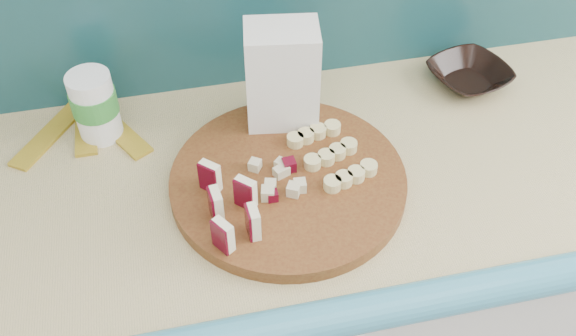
% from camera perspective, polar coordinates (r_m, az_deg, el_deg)
% --- Properties ---
extents(kitchen_counter, '(2.20, 0.63, 0.91)m').
position_cam_1_polar(kitchen_counter, '(1.52, 4.81, -11.69)').
color(kitchen_counter, silver).
rests_on(kitchen_counter, ground).
extents(cutting_board, '(0.51, 0.51, 0.03)m').
position_cam_1_polar(cutting_board, '(1.11, 0.00, -1.18)').
color(cutting_board, '#4E2210').
rests_on(cutting_board, kitchen_counter).
extents(apple_wedges, '(0.08, 0.17, 0.06)m').
position_cam_1_polar(apple_wedges, '(1.02, -5.27, -3.35)').
color(apple_wedges, '#FAF1C8').
rests_on(apple_wedges, cutting_board).
extents(apple_chunks, '(0.06, 0.07, 0.02)m').
position_cam_1_polar(apple_chunks, '(1.08, -1.15, -0.87)').
color(apple_chunks, beige).
rests_on(apple_chunks, cutting_board).
extents(banana_slices, '(0.14, 0.17, 0.02)m').
position_cam_1_polar(banana_slices, '(1.12, 3.88, 1.20)').
color(banana_slices, '#D9CA84').
rests_on(banana_slices, cutting_board).
extents(brown_bowl, '(0.19, 0.19, 0.04)m').
position_cam_1_polar(brown_bowl, '(1.37, 15.79, 7.91)').
color(brown_bowl, black).
rests_on(brown_bowl, kitchen_counter).
extents(flour_bag, '(0.14, 0.11, 0.22)m').
position_cam_1_polar(flour_bag, '(1.15, -0.53, 7.73)').
color(flour_bag, white).
rests_on(flour_bag, kitchen_counter).
extents(canister, '(0.08, 0.08, 0.14)m').
position_cam_1_polar(canister, '(1.21, -16.80, 5.39)').
color(canister, white).
rests_on(canister, kitchen_counter).
extents(banana_peel, '(0.26, 0.22, 0.01)m').
position_cam_1_polar(banana_peel, '(1.27, -17.67, 3.30)').
color(banana_peel, gold).
rests_on(banana_peel, kitchen_counter).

